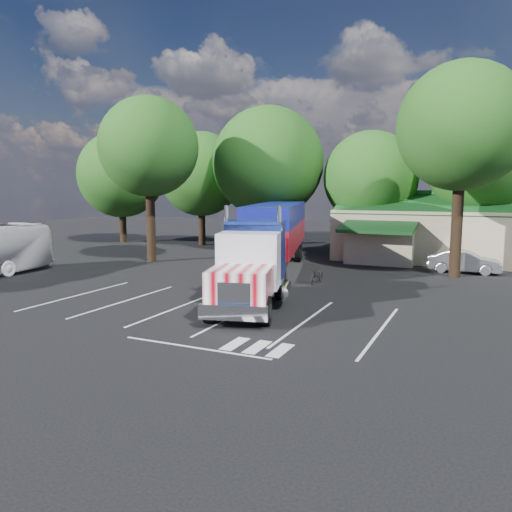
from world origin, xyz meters
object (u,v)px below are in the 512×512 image
at_px(woman, 229,285).
at_px(bicycle, 317,275).
at_px(semi_truck, 272,235).
at_px(silver_sedan, 464,262).

xyz_separation_m(woman, bicycle, (2.57, 6.41, -0.34)).
bearing_deg(woman, semi_truck, -21.49).
bearing_deg(semi_truck, silver_sedan, 15.43).
bearing_deg(semi_truck, woman, -99.55).
height_order(bicycle, silver_sedan, silver_sedan).
bearing_deg(bicycle, semi_truck, 166.56).
distance_m(semi_truck, woman, 7.74).
bearing_deg(bicycle, woman, -108.18).
xyz_separation_m(woman, silver_sedan, (10.40, 14.32, -0.08)).
bearing_deg(woman, bicycle, -49.74).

